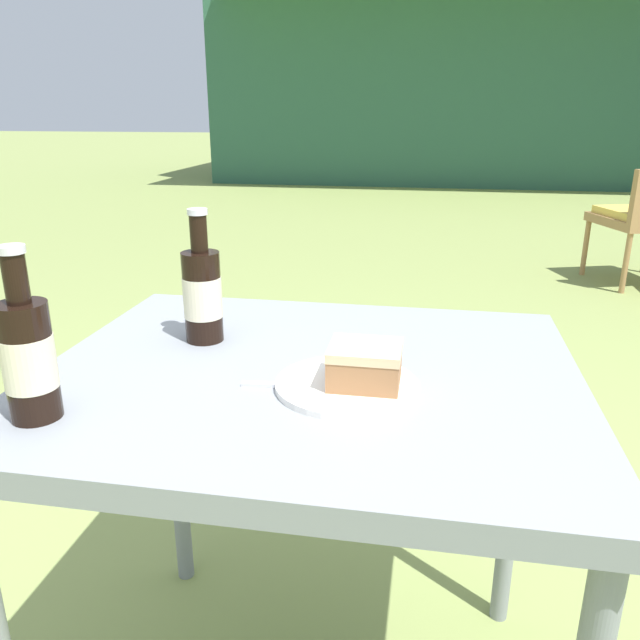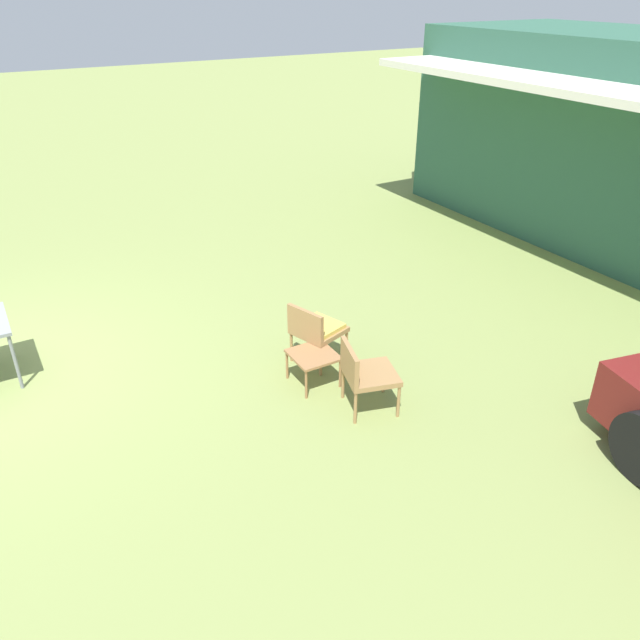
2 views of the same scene
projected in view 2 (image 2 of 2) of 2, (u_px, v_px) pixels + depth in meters
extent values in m
cube|color=silver|center=(581.00, 89.00, 8.82)|extent=(8.28, 1.20, 0.12)
cylinder|color=#9E7547|center=(346.00, 345.00, 7.65)|extent=(0.04, 0.04, 0.39)
cylinder|color=#9E7547|center=(318.00, 332.00, 7.93)|extent=(0.04, 0.04, 0.39)
cylinder|color=#9E7547|center=(321.00, 361.00, 7.33)|extent=(0.04, 0.04, 0.39)
cylinder|color=#9E7547|center=(291.00, 347.00, 7.61)|extent=(0.04, 0.04, 0.39)
cube|color=#9E7547|center=(319.00, 330.00, 7.52)|extent=(0.67, 0.68, 0.06)
cube|color=#9E7547|center=(305.00, 323.00, 7.27)|extent=(0.52, 0.22, 0.33)
cube|color=gold|center=(319.00, 326.00, 7.49)|extent=(0.60, 0.58, 0.05)
cylinder|color=#9E7547|center=(398.00, 401.00, 6.63)|extent=(0.04, 0.04, 0.39)
cylinder|color=#9E7547|center=(384.00, 377.00, 7.04)|extent=(0.04, 0.04, 0.39)
cylinder|color=#9E7547|center=(355.00, 408.00, 6.53)|extent=(0.04, 0.04, 0.39)
cylinder|color=#9E7547|center=(343.00, 383.00, 6.93)|extent=(0.04, 0.04, 0.39)
cube|color=#9E7547|center=(371.00, 374.00, 6.67)|extent=(0.66, 0.66, 0.06)
cube|color=#9E7547|center=(350.00, 362.00, 6.53)|extent=(0.53, 0.19, 0.33)
cube|color=#996B42|center=(313.00, 355.00, 7.11)|extent=(0.51, 0.49, 0.03)
cylinder|color=#996B42|center=(287.00, 365.00, 7.28)|extent=(0.03, 0.03, 0.36)
cylinder|color=#996B42|center=(306.00, 385.00, 6.93)|extent=(0.03, 0.03, 0.36)
cylinder|color=#996B42|center=(320.00, 355.00, 7.48)|extent=(0.03, 0.03, 0.36)
cylinder|color=#996B42|center=(340.00, 374.00, 7.13)|extent=(0.03, 0.03, 0.36)
cylinder|color=gray|center=(7.00, 332.00, 7.62)|extent=(0.04, 0.04, 0.70)
cylinder|color=gray|center=(16.00, 362.00, 7.02)|extent=(0.04, 0.04, 0.70)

